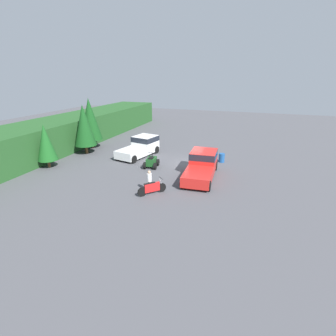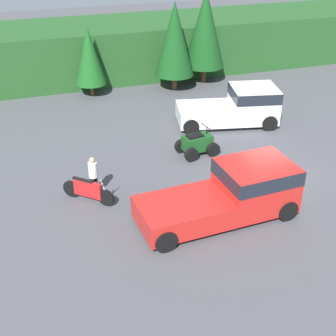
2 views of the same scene
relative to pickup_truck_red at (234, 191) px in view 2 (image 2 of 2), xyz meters
The scene contains 10 objects.
ground_plane 3.13m from the pickup_truck_red, 37.21° to the left, with size 80.00×80.00×0.00m, color #4C4C51.
hillside_backdrop 17.96m from the pickup_truck_red, 82.45° to the left, with size 44.00×6.00×3.35m.
tree_left 14.35m from the pickup_truck_red, 100.96° to the left, with size 1.80×1.80×4.09m.
tree_mid_left 13.81m from the pickup_truck_red, 80.16° to the left, with size 2.33×2.33×5.31m.
tree_mid_right 15.15m from the pickup_truck_red, 72.15° to the left, with size 2.54×2.54×5.77m.
pickup_truck_red is the anchor object (origin of this frame).
pickup_truck_second 8.40m from the pickup_truck_red, 63.20° to the left, with size 5.44×3.25×1.95m.
dirt_bike 5.58m from the pickup_truck_red, 152.17° to the left, with size 1.75×1.59×1.14m.
quad_atv 4.98m from the pickup_truck_red, 83.99° to the left, with size 1.92×1.43×1.28m.
rider_person 5.46m from the pickup_truck_red, 147.59° to the left, with size 0.49×0.49×1.69m.
Camera 2 is at (-9.11, -14.65, 10.12)m, focal length 50.00 mm.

